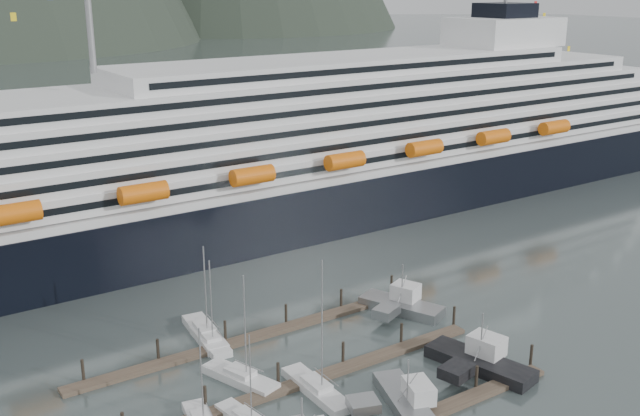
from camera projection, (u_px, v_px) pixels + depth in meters
The scene contains 11 objects.
ground at pixel (357, 382), 85.57m from camera, with size 1600.00×1600.00×0.00m, color #455150.
cruise_ship at pixel (312, 156), 141.67m from camera, with size 210.00×30.40×50.30m.
dock_mid at pixel (306, 380), 85.27m from camera, with size 48.18×2.28×3.20m.
dock_far at pixel (251, 337), 95.58m from camera, with size 48.18×2.28×3.20m.
sailboat_c at pixel (240, 378), 85.45m from camera, with size 5.69×10.33×13.82m.
sailboat_d at pixel (316, 390), 83.08m from camera, with size 2.78×11.11×16.65m.
sailboat_e at pixel (205, 334), 96.23m from camera, with size 4.19×11.20×13.27m.
sailboat_f at pixel (211, 342), 94.12m from camera, with size 3.28×8.89×12.08m.
trawler_c at pixel (406, 403), 79.65m from camera, with size 10.26×13.31×6.58m.
trawler_d at pixel (479, 362), 88.05m from camera, with size 10.51×13.78×7.91m.
trawler_e at pixel (401, 305), 103.43m from camera, with size 10.31×12.27×7.63m.
Camera 1 is at (-45.95, -60.70, 44.05)m, focal length 42.00 mm.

